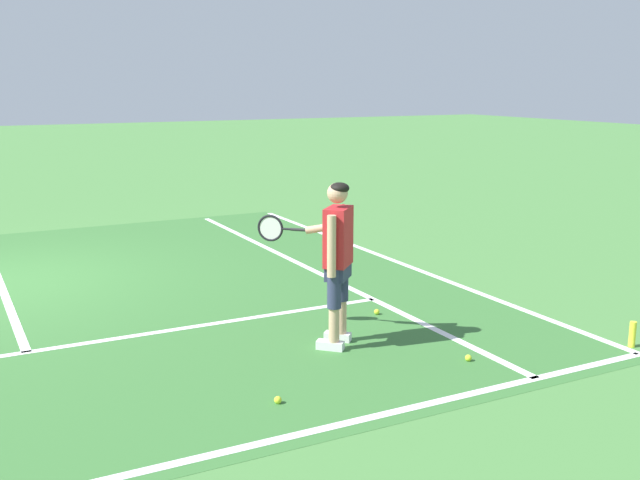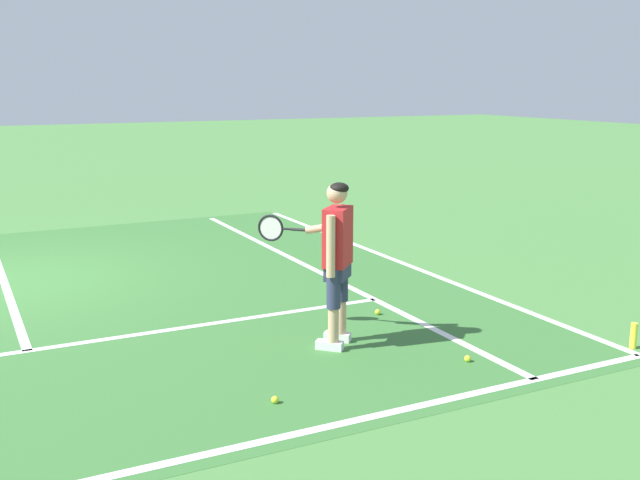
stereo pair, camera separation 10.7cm
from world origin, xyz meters
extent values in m
plane|color=#477F3D|center=(0.00, 0.00, 0.00)|extent=(80.00, 80.00, 0.00)
cube|color=#387033|center=(0.00, -1.29, 0.00)|extent=(10.98, 9.70, 0.00)
cube|color=white|center=(0.00, -3.04, 0.00)|extent=(8.23, 0.10, 0.01)
cube|color=white|center=(0.00, 0.16, 0.00)|extent=(0.10, 6.40, 0.01)
cube|color=white|center=(4.12, -1.29, 0.00)|extent=(0.10, 9.30, 0.01)
cube|color=white|center=(5.49, -1.29, 0.00)|extent=(0.10, 9.30, 0.01)
cube|color=white|center=(2.78, -4.38, 0.04)|extent=(0.28, 0.27, 0.09)
cube|color=white|center=(2.98, -4.18, 0.04)|extent=(0.28, 0.27, 0.09)
cylinder|color=tan|center=(2.81, -4.41, 0.27)|extent=(0.11, 0.11, 0.36)
cylinder|color=#2D3351|center=(2.81, -4.41, 0.66)|extent=(0.14, 0.14, 0.41)
cylinder|color=tan|center=(3.01, -4.21, 0.27)|extent=(0.11, 0.11, 0.36)
cylinder|color=#2D3351|center=(3.01, -4.21, 0.66)|extent=(0.14, 0.14, 0.41)
cube|color=#2D3351|center=(2.91, -4.31, 0.82)|extent=(0.38, 0.38, 0.20)
cube|color=red|center=(2.91, -4.31, 1.16)|extent=(0.42, 0.43, 0.60)
cylinder|color=tan|center=(2.74, -4.48, 1.11)|extent=(0.09, 0.09, 0.62)
cylinder|color=red|center=(3.03, -4.06, 1.31)|extent=(0.25, 0.25, 0.29)
cylinder|color=tan|center=(2.91, -3.88, 1.17)|extent=(0.26, 0.26, 0.14)
sphere|color=tan|center=(2.90, -4.30, 1.60)|extent=(0.21, 0.21, 0.21)
ellipsoid|color=black|center=(2.92, -4.32, 1.66)|extent=(0.28, 0.28, 0.12)
cylinder|color=#232326|center=(2.76, -3.72, 1.14)|extent=(0.17, 0.16, 0.03)
cylinder|color=black|center=(2.65, -3.61, 1.14)|extent=(0.09, 0.09, 0.02)
torus|color=black|center=(2.52, -3.48, 1.14)|extent=(0.23, 0.23, 0.30)
cylinder|color=silver|center=(2.52, -3.48, 1.14)|extent=(0.18, 0.18, 0.25)
sphere|color=#CCE02D|center=(1.76, -5.34, 0.03)|extent=(0.07, 0.07, 0.07)
sphere|color=#CCE02D|center=(3.83, -3.60, 0.03)|extent=(0.07, 0.07, 0.07)
sphere|color=#CCE02D|center=(3.83, -5.30, 0.03)|extent=(0.07, 0.07, 0.07)
cylinder|color=yellow|center=(5.60, -5.75, 0.14)|extent=(0.07, 0.07, 0.27)
camera|label=1|loc=(-0.67, -10.81, 2.70)|focal=42.09mm
camera|label=2|loc=(-0.58, -10.86, 2.70)|focal=42.09mm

